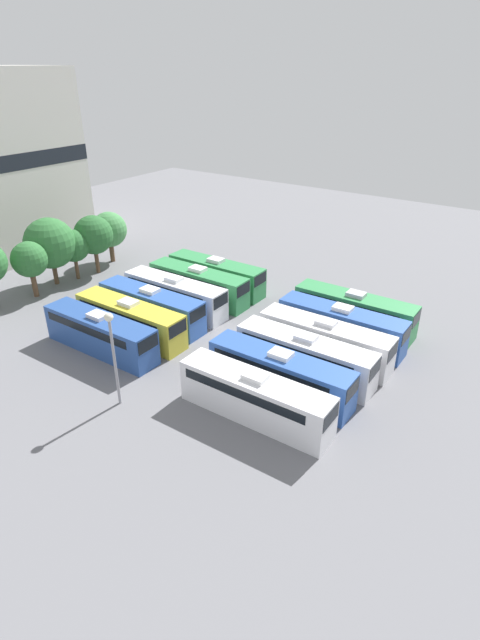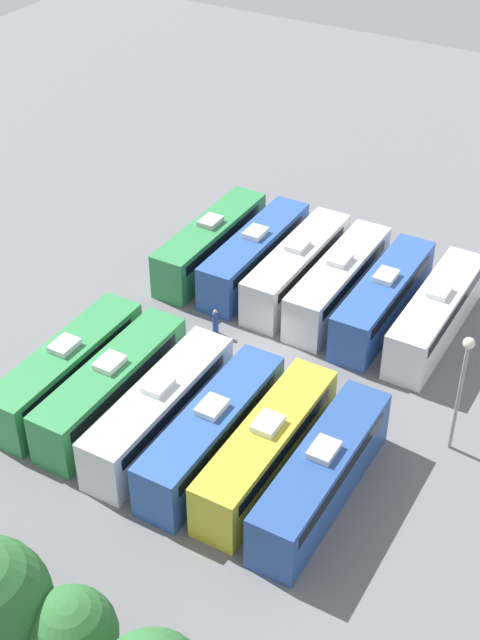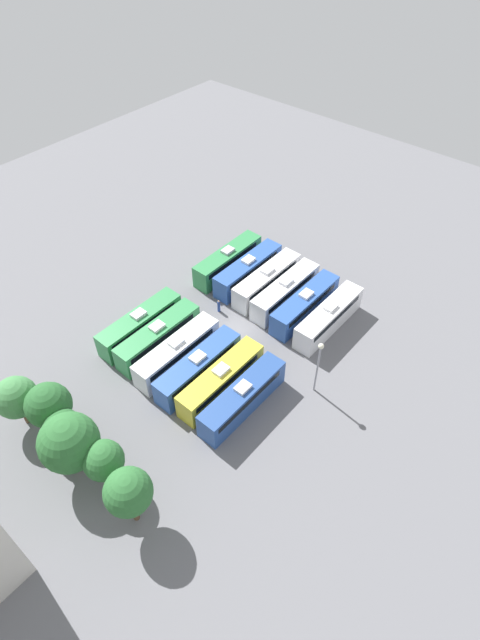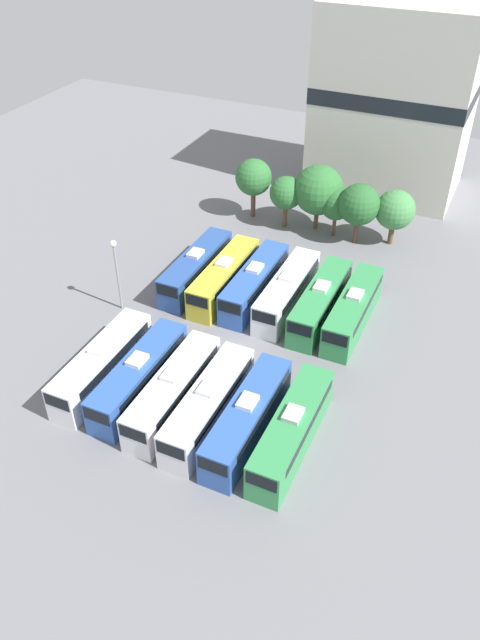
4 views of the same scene
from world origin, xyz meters
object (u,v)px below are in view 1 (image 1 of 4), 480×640
tree_3 (73,246)px  bus_9 (175,294)px  worker_person (266,318)px  tree_2 (50,243)px  bus_8 (151,306)px  light_pole (112,343)px  bus_10 (198,283)px  bus_2 (304,355)px  bus_5 (354,310)px  bus_1 (280,373)px  tree_1 (29,260)px  bus_0 (255,396)px  tree_5 (109,230)px  tree_4 (93,235)px  bus_3 (324,340)px  bus_7 (130,319)px  bus_11 (216,274)px  bus_4 (341,325)px  bus_6 (100,332)px

tree_3 → bus_9: bearing=-89.6°
worker_person → tree_2: tree_2 is taller
bus_8 → light_pole: (-10.52, -6.77, 3.22)m
bus_10 → bus_2: bearing=-112.2°
bus_2 → bus_5: size_ratio=1.00×
bus_1 → worker_person: size_ratio=6.30×
light_pole → tree_1: light_pole is taller
bus_0 → tree_5: 34.71m
bus_10 → tree_4: bearing=93.4°
bus_10 → bus_9: bearing=175.6°
worker_person → light_pole: bearing=171.4°
bus_0 → bus_8: same height
bus_3 → worker_person: (2.05, 6.89, -0.91)m
tree_5 → bus_8: bearing=-121.1°
bus_3 → tree_4: bearing=85.4°
bus_1 → tree_4: size_ratio=1.66×
bus_3 → bus_7: (-6.33, 15.73, 0.00)m
bus_11 → tree_5: size_ratio=1.82×
bus_8 → tree_2: bearing=86.8°
bus_2 → bus_7: same height
bus_5 → tree_3: bearing=102.4°
bus_0 → tree_3: 31.53m
bus_4 → bus_2: bearing=178.0°
bus_8 → tree_4: 15.34m
bus_1 → bus_6: size_ratio=1.00×
bus_1 → bus_4: size_ratio=1.00×
light_pole → tree_5: (19.76, 22.11, -0.97)m
bus_9 → tree_1: tree_1 is taller
tree_2 → tree_5: size_ratio=1.21×
bus_8 → bus_1: bearing=-100.8°
bus_4 → bus_5: size_ratio=1.00×
bus_4 → bus_7: bearing=121.0°
bus_4 → tree_3: 30.73m
bus_1 → bus_11: same height
bus_2 → bus_8: bearing=90.9°
tree_3 → bus_10: bearing=-76.9°
bus_0 → bus_6: 15.51m
bus_3 → bus_10: 16.08m
tree_1 → tree_4: 8.22m
bus_9 → tree_2: bearing=99.1°
bus_2 → bus_11: 18.18m
bus_5 → bus_8: 18.65m
bus_5 → worker_person: (-4.43, 6.70, -0.91)m
bus_11 → light_pole: (-20.15, -6.49, 3.22)m
bus_8 → light_pole: bearing=-147.2°
bus_2 → bus_7: size_ratio=1.00×
bus_2 → bus_10: bearing=67.8°
bus_5 → bus_11: (-0.17, 15.59, 0.00)m
light_pole → tree_5: 29.67m
bus_7 → tree_2: size_ratio=1.51×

